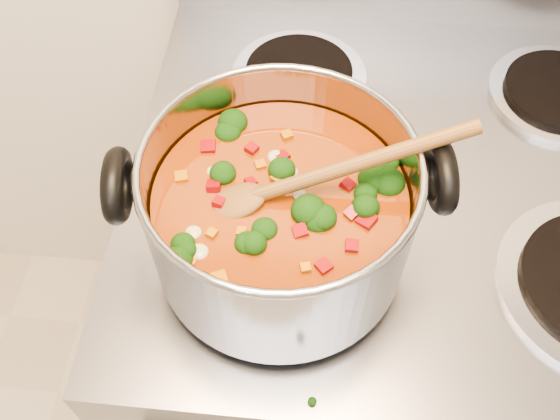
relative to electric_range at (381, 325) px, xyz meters
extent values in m
cube|color=gray|center=(0.00, 0.00, -0.01)|extent=(0.73, 0.63, 0.92)
cylinder|color=#A5A5AD|center=(-0.17, -0.15, 0.46)|extent=(0.22, 0.22, 0.01)
cylinder|color=black|center=(-0.17, -0.15, 0.46)|extent=(0.17, 0.17, 0.01)
cylinder|color=#A5A5AD|center=(-0.17, 0.14, 0.46)|extent=(0.18, 0.18, 0.01)
cylinder|color=black|center=(-0.17, 0.14, 0.46)|extent=(0.14, 0.14, 0.01)
cylinder|color=#A5A5AD|center=(0.17, 0.14, 0.46)|extent=(0.18, 0.18, 0.01)
cylinder|color=black|center=(0.17, 0.14, 0.46)|extent=(0.14, 0.14, 0.01)
cylinder|color=#96969D|center=(-0.17, -0.14, 0.54)|extent=(0.26, 0.26, 0.14)
torus|color=#96969D|center=(-0.17, -0.14, 0.61)|extent=(0.26, 0.26, 0.01)
cylinder|color=#79360B|center=(-0.17, -0.14, 0.52)|extent=(0.25, 0.25, 0.10)
torus|color=black|center=(-0.32, -0.16, 0.59)|extent=(0.03, 0.08, 0.08)
torus|color=black|center=(-0.02, -0.12, 0.59)|extent=(0.03, 0.08, 0.08)
ellipsoid|color=black|center=(-0.13, -0.05, 0.57)|extent=(0.04, 0.04, 0.03)
ellipsoid|color=black|center=(-0.23, -0.08, 0.57)|extent=(0.04, 0.04, 0.03)
ellipsoid|color=black|center=(-0.13, -0.11, 0.57)|extent=(0.04, 0.04, 0.03)
ellipsoid|color=black|center=(-0.17, -0.24, 0.57)|extent=(0.04, 0.04, 0.03)
ellipsoid|color=black|center=(-0.18, -0.20, 0.57)|extent=(0.04, 0.04, 0.03)
ellipsoid|color=black|center=(-0.23, -0.21, 0.57)|extent=(0.04, 0.04, 0.03)
ellipsoid|color=black|center=(-0.08, -0.16, 0.57)|extent=(0.04, 0.04, 0.03)
ellipsoid|color=black|center=(-0.13, -0.15, 0.57)|extent=(0.04, 0.04, 0.03)
ellipsoid|color=black|center=(-0.14, -0.04, 0.57)|extent=(0.04, 0.04, 0.03)
ellipsoid|color=maroon|center=(-0.24, -0.15, 0.57)|extent=(0.01, 0.01, 0.01)
ellipsoid|color=maroon|center=(-0.21, -0.17, 0.57)|extent=(0.01, 0.01, 0.01)
ellipsoid|color=maroon|center=(-0.08, -0.11, 0.57)|extent=(0.01, 0.01, 0.01)
ellipsoid|color=maroon|center=(-0.14, -0.24, 0.57)|extent=(0.01, 0.01, 0.01)
ellipsoid|color=maroon|center=(-0.25, -0.17, 0.57)|extent=(0.01, 0.01, 0.01)
ellipsoid|color=maroon|center=(-0.16, -0.16, 0.57)|extent=(0.01, 0.01, 0.01)
ellipsoid|color=maroon|center=(-0.09, -0.21, 0.57)|extent=(0.01, 0.01, 0.01)
ellipsoid|color=maroon|center=(-0.13, -0.14, 0.57)|extent=(0.01, 0.01, 0.01)
ellipsoid|color=maroon|center=(-0.19, -0.17, 0.57)|extent=(0.01, 0.01, 0.01)
ellipsoid|color=maroon|center=(-0.13, -0.08, 0.57)|extent=(0.01, 0.01, 0.01)
ellipsoid|color=maroon|center=(-0.08, -0.08, 0.57)|extent=(0.01, 0.01, 0.01)
ellipsoid|color=maroon|center=(-0.07, -0.17, 0.57)|extent=(0.01, 0.01, 0.01)
ellipsoid|color=maroon|center=(-0.18, -0.12, 0.57)|extent=(0.01, 0.01, 0.01)
ellipsoid|color=maroon|center=(-0.11, -0.23, 0.57)|extent=(0.01, 0.01, 0.01)
ellipsoid|color=#A45B09|center=(-0.21, -0.14, 0.57)|extent=(0.01, 0.01, 0.01)
ellipsoid|color=#A45B09|center=(-0.24, -0.12, 0.57)|extent=(0.01, 0.01, 0.01)
ellipsoid|color=#A45B09|center=(-0.17, -0.18, 0.57)|extent=(0.01, 0.01, 0.01)
ellipsoid|color=#A45B09|center=(-0.19, -0.20, 0.57)|extent=(0.01, 0.01, 0.01)
ellipsoid|color=#A45B09|center=(-0.12, -0.06, 0.57)|extent=(0.01, 0.01, 0.01)
ellipsoid|color=#A45B09|center=(-0.21, -0.07, 0.57)|extent=(0.01, 0.01, 0.01)
ellipsoid|color=#A45B09|center=(-0.20, -0.22, 0.57)|extent=(0.01, 0.01, 0.01)
ellipsoid|color=#A45B09|center=(-0.14, -0.16, 0.57)|extent=(0.01, 0.01, 0.01)
ellipsoid|color=#A45B09|center=(-0.23, -0.13, 0.57)|extent=(0.01, 0.01, 0.01)
ellipsoid|color=tan|center=(-0.14, -0.18, 0.57)|extent=(0.02, 0.02, 0.01)
ellipsoid|color=tan|center=(-0.10, -0.07, 0.57)|extent=(0.02, 0.02, 0.01)
ellipsoid|color=tan|center=(-0.12, -0.19, 0.57)|extent=(0.02, 0.02, 0.01)
ellipsoid|color=tan|center=(-0.10, -0.13, 0.57)|extent=(0.02, 0.02, 0.01)
ellipsoid|color=tan|center=(-0.25, -0.10, 0.57)|extent=(0.02, 0.02, 0.01)
ellipsoid|color=tan|center=(-0.16, -0.05, 0.57)|extent=(0.02, 0.02, 0.01)
ellipsoid|color=brown|center=(-0.21, -0.15, 0.56)|extent=(0.08, 0.06, 0.04)
cylinder|color=brown|center=(-0.11, -0.12, 0.60)|extent=(0.23, 0.07, 0.08)
ellipsoid|color=black|center=(0.00, -0.28, 0.46)|extent=(0.01, 0.01, 0.01)
ellipsoid|color=black|center=(-0.22, -0.30, 0.46)|extent=(0.01, 0.01, 0.01)
ellipsoid|color=black|center=(0.05, -0.16, 0.46)|extent=(0.01, 0.01, 0.01)
camera|label=1|loc=(-0.14, -0.49, 1.05)|focal=40.00mm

